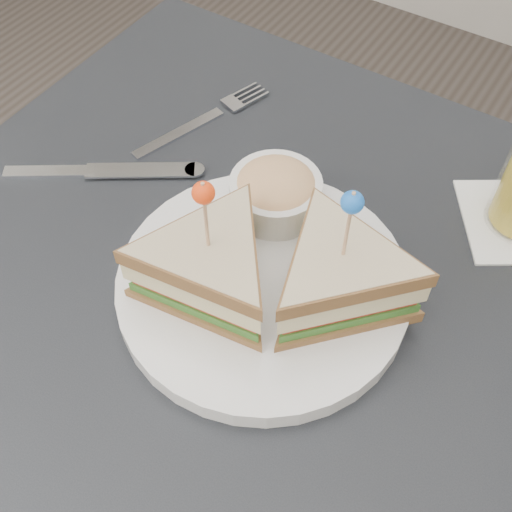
# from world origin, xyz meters

# --- Properties ---
(ground_plane) EXTENTS (3.50, 3.50, 0.00)m
(ground_plane) POSITION_xyz_m (0.00, 0.00, 0.00)
(ground_plane) COLOR #3F3833
(table) EXTENTS (0.80, 0.80, 0.75)m
(table) POSITION_xyz_m (0.00, 0.00, 0.67)
(table) COLOR black
(table) RESTS_ON ground
(plate_meal) EXTENTS (0.39, 0.39, 0.18)m
(plate_meal) POSITION_xyz_m (0.03, 0.01, 0.80)
(plate_meal) COLOR white
(plate_meal) RESTS_ON table
(cutlery_fork) EXTENTS (0.08, 0.20, 0.01)m
(cutlery_fork) POSITION_xyz_m (-0.18, 0.20, 0.75)
(cutlery_fork) COLOR silver
(cutlery_fork) RESTS_ON table
(cutlery_knife) EXTENTS (0.21, 0.15, 0.01)m
(cutlery_knife) POSITION_xyz_m (-0.24, 0.04, 0.75)
(cutlery_knife) COLOR white
(cutlery_knife) RESTS_ON table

